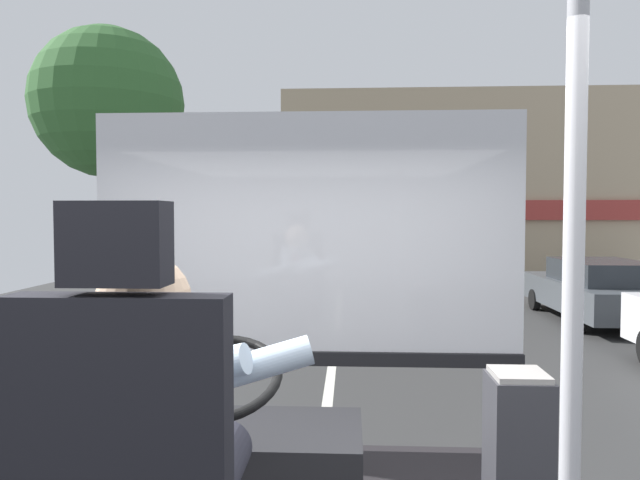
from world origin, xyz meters
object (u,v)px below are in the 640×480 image
Objects in this scene: parked_car_charcoal at (598,290)px; bus_driver at (158,436)px; handrail_pole at (572,352)px; steering_console at (239,466)px.

bus_driver is at bearing -117.90° from parked_car_charcoal.
handrail_pole reaches higher than bus_driver.
bus_driver reaches higher than parked_car_charcoal.
bus_driver reaches higher than steering_console.
steering_console is at bearing 127.38° from handrail_pole.
bus_driver is at bearing -90.00° from steering_console.
handrail_pole is 11.32m from parked_car_charcoal.
parked_car_charcoal is at bearing 59.38° from steering_console.
handrail_pole is (0.97, -1.27, 0.83)m from steering_console.
bus_driver is 0.72× the size of steering_console.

